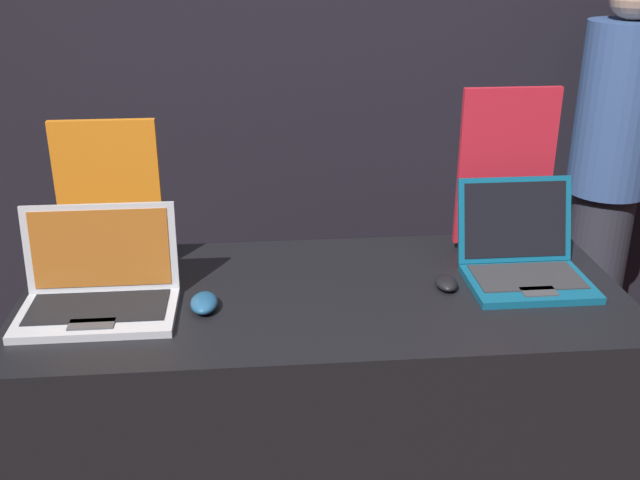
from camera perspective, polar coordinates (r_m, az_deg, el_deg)
wall_back at (r=3.24m, az=-2.09°, el=14.84°), size 8.00×0.05×2.80m
display_counter at (r=2.27m, az=0.30°, el=-14.58°), size 1.62×0.72×0.94m
laptop_front at (r=1.98m, az=-16.50°, el=-3.51°), size 0.39×0.26×0.25m
mouse_front at (r=1.94m, az=-8.82°, el=-4.76°), size 0.07×0.11×0.04m
promo_stand_front at (r=2.16m, az=-15.73°, el=2.97°), size 0.28×0.07×0.43m
laptop_back at (r=2.15m, az=15.22°, el=-1.30°), size 0.33×0.32×0.25m
mouse_back at (r=2.06m, az=9.59°, el=-3.24°), size 0.06×0.09×0.03m
promo_stand_back at (r=2.27m, az=13.92°, el=4.89°), size 0.28×0.07×0.49m
person_bystander at (r=3.33m, az=21.10°, el=4.64°), size 0.33×0.33×1.72m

